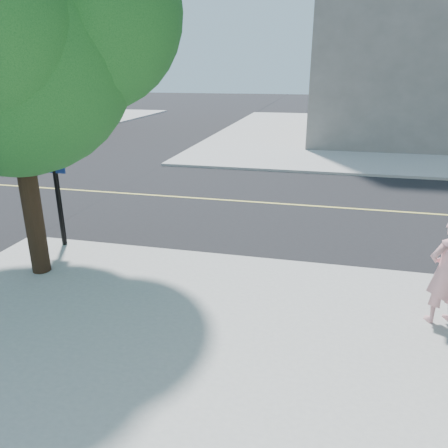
# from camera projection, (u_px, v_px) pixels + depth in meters

# --- Properties ---
(ground) EXTENTS (140.00, 140.00, 0.00)m
(ground) POSITION_uv_depth(u_px,v_px,m) (67.00, 244.00, 10.54)
(ground) COLOR black
(ground) RESTS_ON ground
(road_ew) EXTENTS (140.00, 9.00, 0.01)m
(road_ew) POSITION_uv_depth(u_px,v_px,m) (141.00, 195.00, 14.66)
(road_ew) COLOR black
(road_ew) RESTS_ON ground
(sidewalk_ne) EXTENTS (29.00, 25.00, 0.12)m
(sidewalk_ne) POSITION_uv_depth(u_px,v_px,m) (447.00, 136.00, 27.30)
(sidewalk_ne) COLOR #A4A4A2
(sidewalk_ne) RESTS_ON ground
(man_on_phone) EXTENTS (0.77, 0.66, 1.80)m
(man_on_phone) POSITION_uv_depth(u_px,v_px,m) (447.00, 271.00, 6.79)
(man_on_phone) COLOR pink
(man_on_phone) RESTS_ON sidewalk_se
(street_tree) EXTENTS (5.57, 5.06, 7.39)m
(street_tree) POSITION_uv_depth(u_px,v_px,m) (8.00, 15.00, 7.23)
(street_tree) COLOR black
(street_tree) RESTS_ON sidewalk_se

